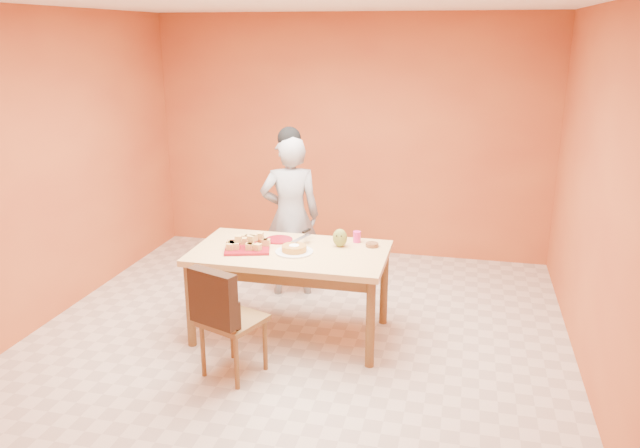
% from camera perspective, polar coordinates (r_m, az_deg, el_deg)
% --- Properties ---
extents(floor, '(5.00, 5.00, 0.00)m').
position_cam_1_polar(floor, '(5.22, -2.66, -11.25)').
color(floor, beige).
rests_on(floor, ground).
extents(wall_back, '(4.50, 0.00, 4.50)m').
position_cam_1_polar(wall_back, '(7.12, 2.74, 7.95)').
color(wall_back, '#C8632E').
rests_on(wall_back, floor).
extents(wall_left, '(0.00, 5.00, 5.00)m').
position_cam_1_polar(wall_left, '(5.77, -24.96, 4.21)').
color(wall_left, '#C8632E').
rests_on(wall_left, floor).
extents(wall_right, '(0.00, 5.00, 5.00)m').
position_cam_1_polar(wall_right, '(4.66, 24.79, 1.47)').
color(wall_right, '#C8632E').
rests_on(wall_right, floor).
extents(dining_table, '(1.60, 0.90, 0.76)m').
position_cam_1_polar(dining_table, '(5.19, -2.74, -3.39)').
color(dining_table, '#DEAA74').
rests_on(dining_table, floor).
extents(dining_chair, '(0.54, 0.59, 0.89)m').
position_cam_1_polar(dining_chair, '(4.69, -8.05, -8.53)').
color(dining_chair, brown).
rests_on(dining_chair, floor).
extents(pastry_pile, '(0.33, 0.33, 0.11)m').
position_cam_1_polar(pastry_pile, '(5.19, -6.65, -1.47)').
color(pastry_pile, '#DDB75E').
rests_on(pastry_pile, pastry_platter).
extents(person, '(0.66, 0.54, 1.57)m').
position_cam_1_polar(person, '(6.01, -2.72, 0.71)').
color(person, '#979799').
rests_on(person, floor).
extents(pastry_platter, '(0.45, 0.45, 0.02)m').
position_cam_1_polar(pastry_platter, '(5.22, -6.63, -2.14)').
color(pastry_platter, maroon).
rests_on(pastry_platter, dining_table).
extents(red_dinner_plate, '(0.26, 0.26, 0.01)m').
position_cam_1_polar(red_dinner_plate, '(5.40, -3.76, -1.44)').
color(red_dinner_plate, maroon).
rests_on(red_dinner_plate, dining_table).
extents(white_cake_plate, '(0.35, 0.35, 0.01)m').
position_cam_1_polar(white_cake_plate, '(5.10, -2.37, -2.55)').
color(white_cake_plate, white).
rests_on(white_cake_plate, dining_table).
extents(sponge_cake, '(0.21, 0.21, 0.05)m').
position_cam_1_polar(sponge_cake, '(5.09, -2.38, -2.25)').
color(sponge_cake, gold).
rests_on(sponge_cake, white_cake_plate).
extents(cake_server, '(0.12, 0.25, 0.01)m').
position_cam_1_polar(cake_server, '(5.24, -1.75, -1.31)').
color(cake_server, silver).
rests_on(cake_server, sponge_cake).
extents(egg_ornament, '(0.15, 0.14, 0.15)m').
position_cam_1_polar(egg_ornament, '(5.21, 1.84, -1.27)').
color(egg_ornament, olive).
rests_on(egg_ornament, dining_table).
extents(magenta_glass, '(0.07, 0.07, 0.09)m').
position_cam_1_polar(magenta_glass, '(5.34, 3.39, -1.18)').
color(magenta_glass, '#DA207C').
rests_on(magenta_glass, dining_table).
extents(checker_tin, '(0.14, 0.14, 0.03)m').
position_cam_1_polar(checker_tin, '(5.25, 4.78, -1.91)').
color(checker_tin, '#36220E').
rests_on(checker_tin, dining_table).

